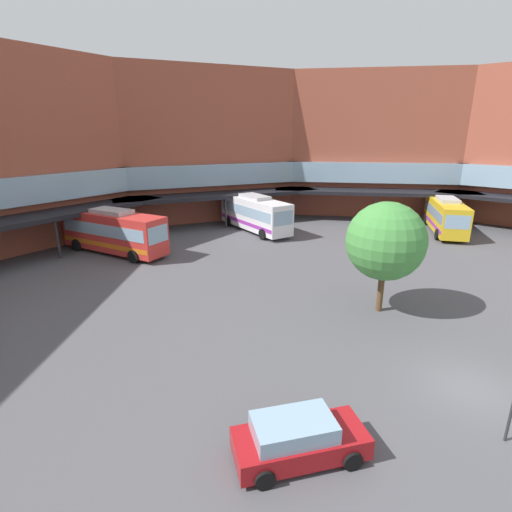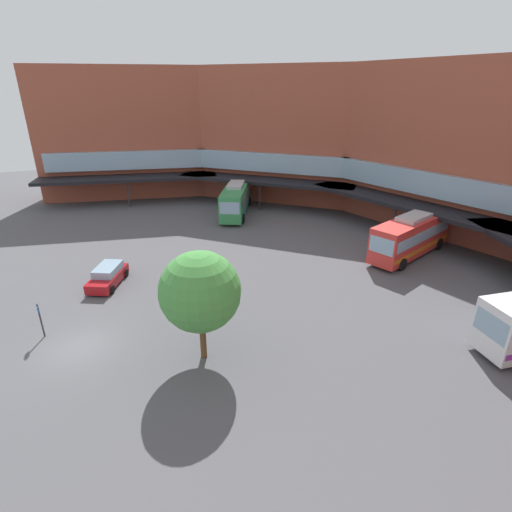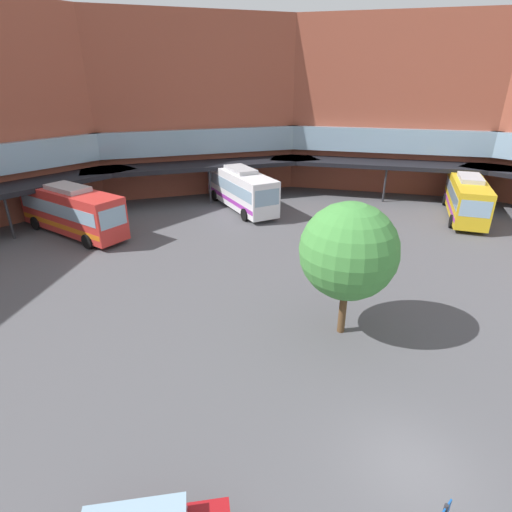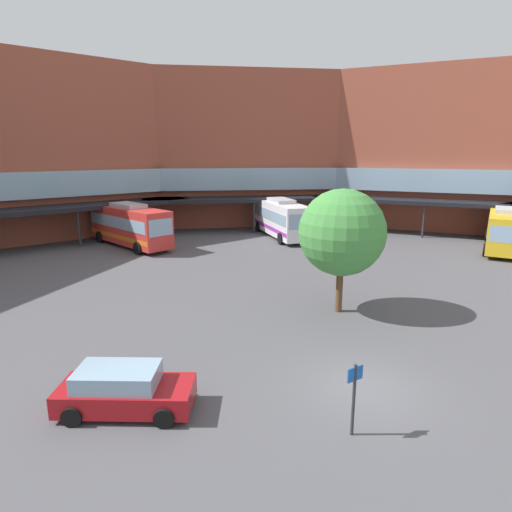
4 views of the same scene
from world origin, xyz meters
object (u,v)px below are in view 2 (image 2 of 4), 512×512
Objects in this scene: bus_1 at (411,235)px; stop_sign_post at (40,317)px; plaza_tree at (200,292)px; parked_car at (108,276)px; bus_0 at (236,198)px.

bus_1 is 4.49× the size of stop_sign_post.
plaza_tree is at bearing -1.33° from bus_1.
parked_car is 0.72× the size of plaza_tree.
bus_1 reaches higher than stop_sign_post.
parked_car is (-3.85, -26.53, -1.25)m from bus_1.
bus_1 reaches higher than parked_car.
plaza_tree is at bearing 47.49° from parked_car.
bus_1 is at bearing 106.75° from parked_car.
bus_0 is 1.05× the size of bus_1.
parked_car is at bearing -29.72° from bus_1.
plaza_tree is (11.79, 4.88, 3.59)m from parked_car.
stop_sign_post is at bearing -122.06° from plaza_tree.
plaza_tree reaches higher than stop_sign_post.
bus_0 is 28.67m from stop_sign_post.
stop_sign_post is (20.79, -19.74, -0.49)m from bus_0.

